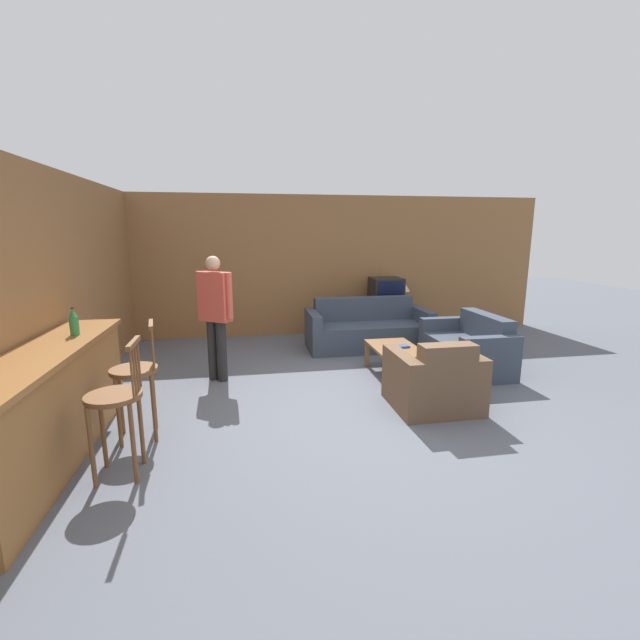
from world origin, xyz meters
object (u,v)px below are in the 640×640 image
at_px(tv_unit, 385,320).
at_px(person_by_window, 215,311).
at_px(bar_chair_near, 116,405).
at_px(table_lamp, 402,286).
at_px(loveseat_right, 468,349).
at_px(tv, 386,292).
at_px(coffee_table, 395,351).
at_px(armchair_near, 434,382).
at_px(bottle, 74,322).
at_px(book_on_table, 402,346).
at_px(couch_far, 368,330).
at_px(bar_chair_mid, 136,377).

relative_size(tv_unit, person_by_window, 0.59).
bearing_deg(bar_chair_near, table_lamp, 46.71).
xyz_separation_m(loveseat_right, tv, (-0.49, 2.17, 0.54)).
bearing_deg(loveseat_right, coffee_table, -176.04).
xyz_separation_m(loveseat_right, tv_unit, (-0.49, 2.17, -0.01)).
bearing_deg(armchair_near, bottle, 178.81).
bearing_deg(table_lamp, book_on_table, -110.61).
height_order(bar_chair_near, armchair_near, bar_chair_near).
relative_size(loveseat_right, tv_unit, 1.46).
height_order(tv_unit, tv, tv).
distance_m(tv, book_on_table, 2.37).
height_order(bar_chair_near, coffee_table, bar_chair_near).
relative_size(couch_far, loveseat_right, 1.45).
height_order(coffee_table, person_by_window, person_by_window).
distance_m(loveseat_right, tv, 2.29).
height_order(bar_chair_mid, coffee_table, bar_chair_mid).
relative_size(tv_unit, table_lamp, 1.99).
relative_size(loveseat_right, bottle, 5.25).
relative_size(couch_far, tv_unit, 2.12).
xyz_separation_m(bar_chair_mid, loveseat_right, (4.14, 1.38, -0.31)).
bearing_deg(bar_chair_mid, bar_chair_near, -89.98).
distance_m(table_lamp, person_by_window, 3.88).
bearing_deg(couch_far, tv, 53.72).
distance_m(bar_chair_near, tv_unit, 5.57).
distance_m(couch_far, coffee_table, 1.45).
bearing_deg(armchair_near, book_on_table, 87.60).
bearing_deg(bottle, tv, 38.15).
height_order(bar_chair_near, bar_chair_mid, same).
bearing_deg(bottle, tv_unit, 38.18).
height_order(bar_chair_near, couch_far, bar_chair_near).
bearing_deg(tv_unit, table_lamp, 0.00).
xyz_separation_m(couch_far, loveseat_right, (1.08, -1.38, -0.00)).
xyz_separation_m(couch_far, table_lamp, (0.90, 0.80, 0.63)).
bearing_deg(coffee_table, armchair_near, -88.17).
height_order(tv_unit, table_lamp, table_lamp).
bearing_deg(bottle, book_on_table, 15.81).
distance_m(tv_unit, book_on_table, 2.34).
height_order(bar_chair_mid, person_by_window, person_by_window).
height_order(bar_chair_mid, tv_unit, bar_chair_mid).
bearing_deg(tv, armchair_near, -99.75).
bearing_deg(loveseat_right, couch_far, 128.07).
bearing_deg(person_by_window, tv, 33.95).
distance_m(couch_far, tv_unit, 0.99).
height_order(table_lamp, person_by_window, person_by_window).
height_order(coffee_table, table_lamp, table_lamp).
xyz_separation_m(bar_chair_mid, book_on_table, (3.11, 1.28, -0.19)).
relative_size(bar_chair_near, tv_unit, 1.16).
xyz_separation_m(tv, person_by_window, (-3.00, -2.02, 0.09)).
height_order(tv, bottle, bottle).
relative_size(loveseat_right, person_by_window, 0.86).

